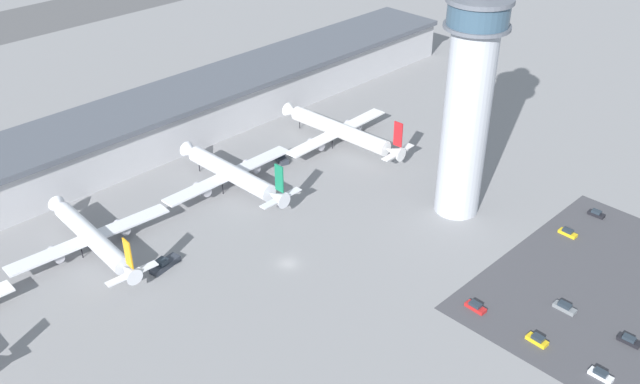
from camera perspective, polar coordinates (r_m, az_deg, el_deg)
name	(u,v)px	position (r m, az deg, el deg)	size (l,w,h in m)	color
ground_plane	(288,264)	(163.09, -2.56, -5.75)	(1000.00, 1000.00, 0.00)	gray
terminal_building	(120,137)	(209.21, -15.74, 4.27)	(259.74, 25.00, 14.09)	#B2B2B7
control_tower	(468,101)	(171.19, 11.77, 7.15)	(15.04, 15.04, 60.73)	#ADB2BC
parking_lot_surface	(596,283)	(168.68, 21.23, -6.80)	(64.00, 40.00, 0.01)	#424247
airplane_gate_bravo	(92,238)	(172.02, -17.77, -3.49)	(39.42, 39.52, 13.27)	silver
airplane_gate_charlie	(231,174)	(189.13, -7.10, 1.48)	(40.47, 39.79, 14.53)	silver
airplane_gate_delta	(340,131)	(210.40, 1.61, 4.92)	(39.97, 44.47, 14.25)	white
service_truck_catering	(165,264)	(165.06, -12.33, -5.67)	(8.03, 3.98, 2.57)	black
service_truck_fuel	(279,157)	(204.29, -3.28, 2.82)	(4.57, 8.34, 2.66)	black
car_yellow_taxi	(537,340)	(149.24, 16.99, -11.25)	(2.04, 4.34, 1.53)	black
car_white_wagon	(475,307)	(153.87, 12.33, -8.96)	(2.00, 4.57, 1.48)	black
car_blue_compact	(565,307)	(158.59, 18.99, -8.73)	(1.78, 4.78, 1.59)	black
car_navy_sedan	(629,340)	(155.32, 23.48, -10.84)	(1.90, 4.42, 1.40)	black
car_black_suv	(601,375)	(146.01, 21.55, -13.46)	(1.77, 4.51, 1.41)	black
car_silver_sedan	(568,233)	(182.12, 19.21, -3.10)	(1.80, 4.44, 1.44)	black
car_maroon_suv	(596,214)	(192.03, 21.24, -1.63)	(1.98, 4.13, 1.44)	black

